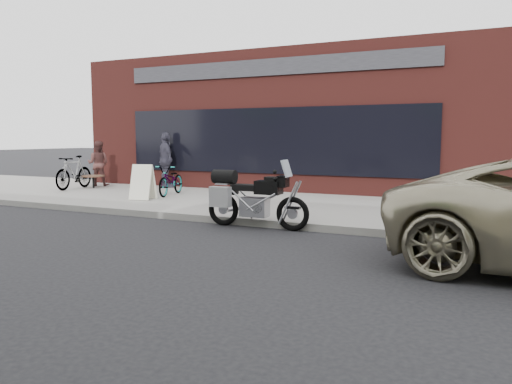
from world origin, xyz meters
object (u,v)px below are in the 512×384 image
cafe_table (93,176)px  motorcycle (250,198)px  bicycle_rear (74,172)px  cafe_patron_right (166,160)px  bicycle_front (171,180)px  sandwich_sign (143,182)px  cafe_patron_left (98,164)px

cafe_table → motorcycle: bearing=-25.5°
bicycle_rear → cafe_patron_right: cafe_patron_right is taller
bicycle_front → motorcycle: bearing=-49.4°
bicycle_rear → cafe_patron_right: (2.36, 1.71, 0.37)m
cafe_patron_right → bicycle_rear: bearing=72.4°
sandwich_sign → cafe_patron_left: size_ratio=0.61×
sandwich_sign → bicycle_front: bearing=74.8°
sandwich_sign → cafe_patron_right: size_ratio=0.51×
sandwich_sign → cafe_patron_right: 3.20m
bicycle_front → cafe_patron_left: size_ratio=1.07×
cafe_table → cafe_patron_left: size_ratio=0.47×
motorcycle → cafe_table: bearing=153.2°
motorcycle → sandwich_sign: motorcycle is taller
sandwich_sign → motorcycle: bearing=-32.4°
bicycle_rear → cafe_patron_left: 1.16m
cafe_table → cafe_patron_left: bearing=118.2°
bicycle_rear → cafe_table: bicycle_rear is taller
bicycle_front → cafe_table: bicycle_front is taller
motorcycle → bicycle_rear: motorcycle is taller
cafe_table → cafe_patron_left: 0.78m
motorcycle → cafe_table: 8.28m
bicycle_front → cafe_table: 3.57m
cafe_patron_left → cafe_patron_right: cafe_patron_right is taller
motorcycle → cafe_patron_right: bearing=137.5°
bicycle_rear → cafe_patron_left: size_ratio=1.16×
bicycle_rear → cafe_table: bearing=53.5°
sandwich_sign → cafe_patron_right: (-1.31, 2.89, 0.44)m
bicycle_rear → sandwich_sign: bicycle_rear is taller
motorcycle → cafe_patron_left: 8.83m
motorcycle → cafe_patron_left: bearing=150.6°
bicycle_front → cafe_patron_right: (-1.44, 1.78, 0.48)m
bicycle_rear → sandwich_sign: 3.85m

